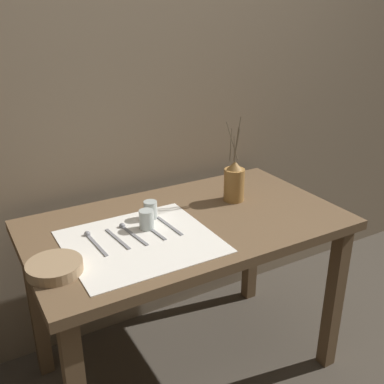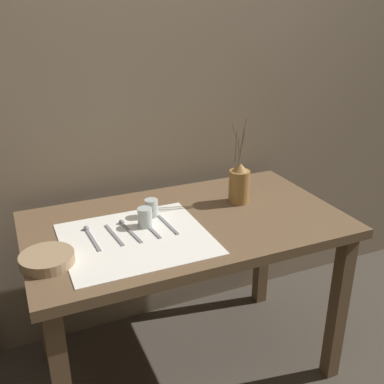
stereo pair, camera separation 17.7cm
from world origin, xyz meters
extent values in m
plane|color=#473F35|center=(0.00, 0.00, 0.00)|extent=(12.00, 12.00, 0.00)
cube|color=gray|center=(0.00, 0.47, 1.20)|extent=(7.00, 0.06, 2.40)
cube|color=brown|center=(0.00, 0.00, 0.73)|extent=(1.27, 0.73, 0.04)
cube|color=brown|center=(0.58, -0.30, 0.36)|extent=(0.06, 0.06, 0.71)
cube|color=brown|center=(-0.58, 0.30, 0.36)|extent=(0.06, 0.06, 0.71)
cube|color=brown|center=(0.58, 0.30, 0.36)|extent=(0.06, 0.06, 0.71)
cube|color=white|center=(-0.23, -0.07, 0.76)|extent=(0.53, 0.48, 0.00)
cylinder|color=olive|center=(0.28, 0.08, 0.83)|extent=(0.09, 0.09, 0.15)
cone|color=olive|center=(0.28, 0.08, 0.92)|extent=(0.07, 0.07, 0.04)
cylinder|color=brown|center=(0.27, 0.09, 1.02)|extent=(0.04, 0.05, 0.17)
cylinder|color=brown|center=(0.29, 0.07, 1.03)|extent=(0.04, 0.02, 0.19)
cylinder|color=brown|center=(0.29, 0.08, 1.01)|extent=(0.02, 0.01, 0.15)
cylinder|color=brown|center=(0.27, 0.06, 1.00)|extent=(0.02, 0.02, 0.12)
cylinder|color=brown|center=(0.27, 0.09, 1.01)|extent=(0.01, 0.01, 0.14)
cylinder|color=brown|center=(0.28, 0.07, 1.01)|extent=(0.02, 0.01, 0.15)
cylinder|color=#9E7F5B|center=(-0.56, -0.12, 0.77)|extent=(0.18, 0.18, 0.04)
cylinder|color=#B7C1BC|center=(-0.17, 0.01, 0.80)|extent=(0.06, 0.06, 0.08)
cylinder|color=#B7C1BC|center=(-0.12, 0.09, 0.79)|extent=(0.05, 0.05, 0.07)
cube|color=gray|center=(-0.38, -0.02, 0.76)|extent=(0.02, 0.19, 0.00)
sphere|color=gray|center=(-0.39, 0.07, 0.76)|extent=(0.02, 0.02, 0.02)
cube|color=gray|center=(-0.30, -0.01, 0.76)|extent=(0.03, 0.18, 0.00)
cube|color=gray|center=(-0.24, -0.02, 0.76)|extent=(0.04, 0.18, 0.00)
sphere|color=gray|center=(-0.25, 0.07, 0.76)|extent=(0.02, 0.02, 0.02)
cube|color=gray|center=(-0.16, -0.02, 0.76)|extent=(0.03, 0.19, 0.00)
cube|color=gray|center=(-0.08, -0.01, 0.76)|extent=(0.02, 0.19, 0.00)
camera|label=1|loc=(-0.79, -1.42, 1.56)|focal=42.00mm
camera|label=2|loc=(-0.63, -1.50, 1.56)|focal=42.00mm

